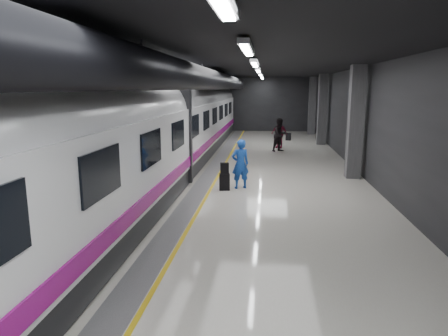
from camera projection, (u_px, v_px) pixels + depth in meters
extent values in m
plane|color=beige|center=(238.00, 186.00, 14.91)|extent=(40.00, 40.00, 0.00)
cube|color=black|center=(239.00, 62.00, 14.03)|extent=(10.00, 40.00, 0.02)
cube|color=#28282B|center=(255.00, 104.00, 33.97)|extent=(10.00, 0.02, 4.50)
cube|color=#28282B|center=(106.00, 125.00, 15.00)|extent=(0.02, 40.00, 4.50)
cube|color=#28282B|center=(381.00, 127.00, 13.95)|extent=(0.02, 40.00, 4.50)
cube|color=slate|center=(202.00, 185.00, 15.06)|extent=(0.65, 39.80, 0.01)
cube|color=yellow|center=(213.00, 185.00, 15.01)|extent=(0.10, 39.80, 0.01)
cylinder|color=black|center=(202.00, 78.00, 14.28)|extent=(0.80, 38.00, 0.80)
cube|color=silver|center=(247.00, 48.00, 8.14)|extent=(0.22, 2.60, 0.10)
cube|color=silver|center=(255.00, 63.00, 13.01)|extent=(0.22, 2.60, 0.10)
cube|color=silver|center=(258.00, 70.00, 17.89)|extent=(0.22, 2.60, 0.10)
cube|color=silver|center=(260.00, 74.00, 22.76)|extent=(0.22, 2.60, 0.10)
cube|color=silver|center=(262.00, 77.00, 27.64)|extent=(0.22, 2.60, 0.10)
cube|color=silver|center=(263.00, 78.00, 31.54)|extent=(0.22, 2.60, 0.10)
cube|color=#515154|center=(355.00, 123.00, 15.94)|extent=(0.55, 0.55, 4.50)
cube|color=#515154|center=(322.00, 110.00, 25.69)|extent=(0.55, 0.55, 4.50)
cube|color=#515154|center=(312.00, 106.00, 31.54)|extent=(0.55, 0.55, 4.50)
cube|color=black|center=(153.00, 175.00, 15.19)|extent=(2.80, 38.00, 0.60)
cube|color=white|center=(152.00, 139.00, 14.91)|extent=(2.90, 38.00, 2.20)
cylinder|color=white|center=(151.00, 113.00, 14.73)|extent=(2.80, 38.00, 2.80)
cube|color=#8F0D77|center=(191.00, 160.00, 14.92)|extent=(0.04, 38.00, 0.35)
cube|color=black|center=(151.00, 132.00, 14.87)|extent=(3.05, 0.25, 3.80)
cube|color=black|center=(102.00, 173.00, 6.88)|extent=(0.05, 1.60, 0.85)
cube|color=black|center=(151.00, 148.00, 9.81)|extent=(0.05, 1.60, 0.85)
cube|color=black|center=(178.00, 134.00, 12.73)|extent=(0.05, 1.60, 0.85)
cube|color=black|center=(195.00, 126.00, 15.66)|extent=(0.05, 1.60, 0.85)
cube|color=black|center=(206.00, 120.00, 18.58)|extent=(0.05, 1.60, 0.85)
cube|color=black|center=(215.00, 116.00, 21.51)|extent=(0.05, 1.60, 0.85)
cube|color=black|center=(221.00, 112.00, 24.43)|extent=(0.05, 1.60, 0.85)
cube|color=black|center=(226.00, 110.00, 27.35)|extent=(0.05, 1.60, 0.85)
cube|color=black|center=(230.00, 108.00, 30.28)|extent=(0.05, 1.60, 0.85)
imported|color=blue|center=(240.00, 164.00, 14.46)|extent=(0.78, 0.65, 1.81)
cube|color=black|center=(224.00, 182.00, 14.29)|extent=(0.40, 0.29, 0.61)
cube|color=black|center=(225.00, 168.00, 14.18)|extent=(0.32, 0.22, 0.40)
imported|color=black|center=(280.00, 135.00, 22.96)|extent=(1.19, 1.15, 1.93)
imported|color=maroon|center=(279.00, 134.00, 24.39)|extent=(1.10, 0.81, 1.73)
cube|color=black|center=(288.00, 137.00, 28.04)|extent=(0.41, 0.32, 0.53)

